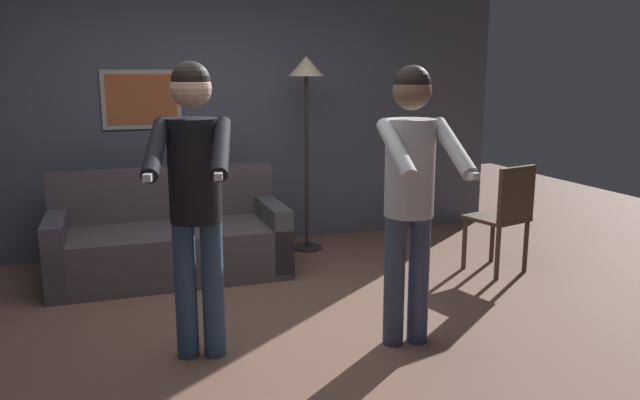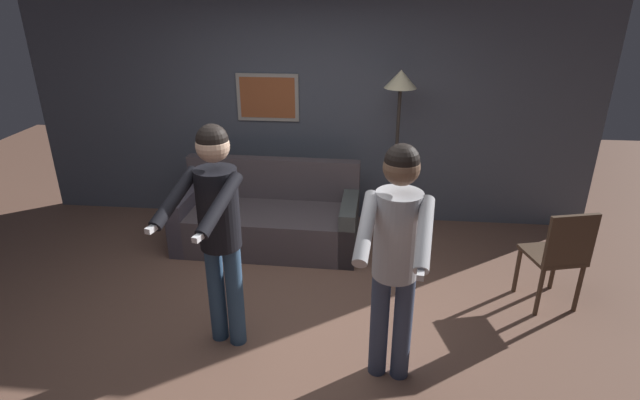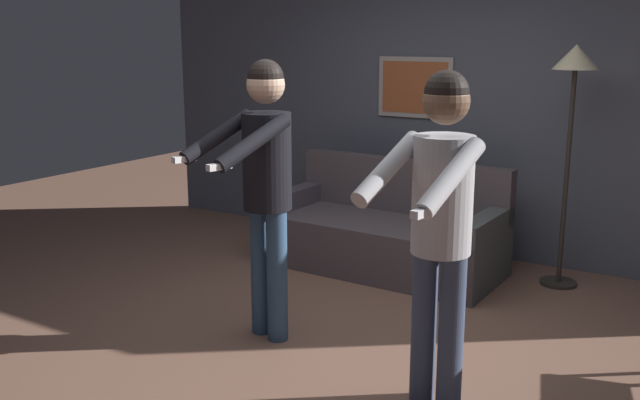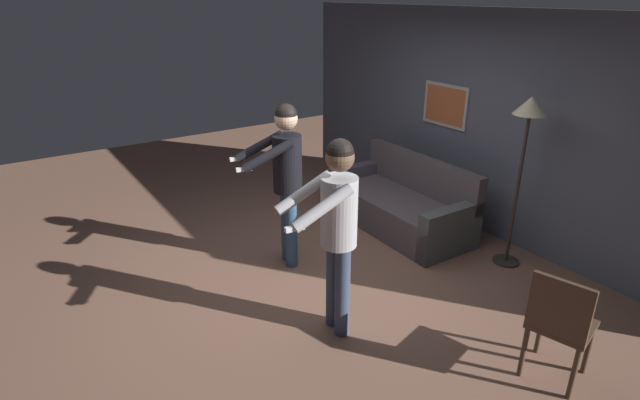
# 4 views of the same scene
# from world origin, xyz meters

# --- Properties ---
(ground_plane) EXTENTS (12.00, 12.00, 0.00)m
(ground_plane) POSITION_xyz_m (0.00, 0.00, 0.00)
(ground_plane) COLOR #835B4A
(back_wall_assembly) EXTENTS (6.40, 0.09, 2.60)m
(back_wall_assembly) POSITION_xyz_m (-0.01, 2.28, 1.30)
(back_wall_assembly) COLOR #515765
(back_wall_assembly) RESTS_ON ground_plane
(couch) EXTENTS (1.92, 0.90, 0.87)m
(couch) POSITION_xyz_m (-0.35, 1.49, 0.28)
(couch) COLOR #544A4D
(couch) RESTS_ON ground_plane
(torchiere_lamp) EXTENTS (0.33, 0.33, 1.82)m
(torchiere_lamp) POSITION_xyz_m (0.98, 1.84, 1.52)
(torchiere_lamp) COLOR #332D28
(torchiere_lamp) RESTS_ON ground_plane
(person_standing_left) EXTENTS (0.54, 0.73, 1.75)m
(person_standing_left) POSITION_xyz_m (-0.37, -0.15, 1.07)
(person_standing_left) COLOR #315071
(person_standing_left) RESTS_ON ground_plane
(person_standing_right) EXTENTS (0.49, 0.71, 1.73)m
(person_standing_right) POSITION_xyz_m (0.88, -0.40, 1.05)
(person_standing_right) COLOR #3C4863
(person_standing_right) RESTS_ON ground_plane
(dining_chair_distant) EXTENTS (0.51, 0.51, 0.93)m
(dining_chair_distant) POSITION_xyz_m (2.30, 0.57, 0.53)
(dining_chair_distant) COLOR #4C3828
(dining_chair_distant) RESTS_ON ground_plane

